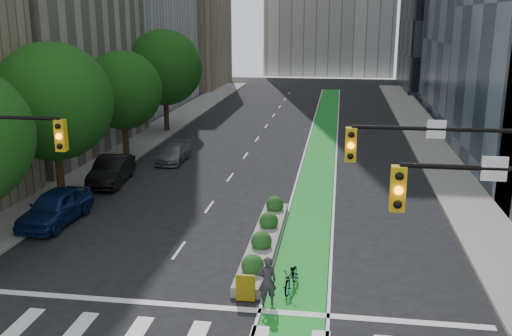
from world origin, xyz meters
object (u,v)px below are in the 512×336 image
(cyclist, at_px, (267,281))
(parked_car_left_near, at_px, (55,207))
(parked_car_left_far, at_px, (173,153))
(median_planter, at_px, (265,238))
(parked_car_left_mid, at_px, (111,170))
(bicycle, at_px, (291,277))

(cyclist, distance_m, parked_car_left_near, 13.32)
(parked_car_left_far, bearing_deg, cyclist, -64.15)
(median_planter, distance_m, cyclist, 5.42)
(median_planter, relative_size, parked_car_left_far, 2.41)
(median_planter, height_order, parked_car_left_mid, parked_car_left_mid)
(parked_car_left_near, xyz_separation_m, parked_car_left_far, (2.23, 13.01, -0.24))
(bicycle, height_order, cyclist, cyclist)
(median_planter, xyz_separation_m, parked_car_left_near, (-10.70, 1.39, 0.48))
(parked_car_left_mid, height_order, parked_car_left_far, parked_car_left_mid)
(parked_car_left_near, bearing_deg, cyclist, -28.06)
(bicycle, xyz_separation_m, parked_car_left_far, (-10.02, 18.37, 0.13))
(parked_car_left_near, bearing_deg, parked_car_left_mid, 92.24)
(median_planter, bearing_deg, parked_car_left_mid, 141.34)
(cyclist, height_order, parked_car_left_mid, cyclist)
(cyclist, bearing_deg, parked_car_left_near, -47.48)
(parked_car_left_far, bearing_deg, parked_car_left_mid, -110.23)
(median_planter, xyz_separation_m, parked_car_left_far, (-8.47, 14.40, 0.25))
(parked_car_left_near, bearing_deg, median_planter, -5.17)
(bicycle, relative_size, parked_car_left_mid, 0.37)
(bicycle, bearing_deg, median_planter, 119.45)
(bicycle, xyz_separation_m, parked_car_left_mid, (-12.25, 12.53, 0.35))
(bicycle, bearing_deg, parked_car_left_far, 126.67)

